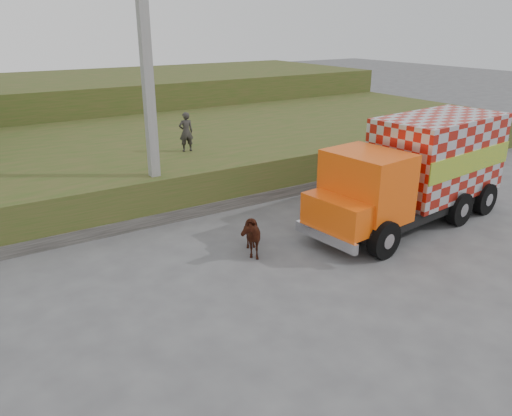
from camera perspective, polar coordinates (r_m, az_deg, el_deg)
ground at (r=13.69m, az=0.13°, el=-6.35°), size 120.00×120.00×0.00m
embankment at (r=22.00m, az=-14.20°, el=5.55°), size 40.00×12.00×1.50m
embankment_far at (r=33.27m, az=-21.28°, el=11.03°), size 40.00×12.00×3.00m
retaining_strip at (r=16.32m, az=-13.91°, el=-1.65°), size 16.00×0.50×0.40m
utility_pole at (r=16.03m, az=-12.15°, el=12.49°), size 1.20×0.30×8.00m
cargo_truck at (r=16.85m, az=18.03°, el=4.15°), size 7.75×3.30×3.36m
cow at (r=14.04m, az=-0.88°, el=-2.94°), size 1.12×1.57×1.20m
pedestrian at (r=19.42m, az=-8.00°, el=8.62°), size 0.60×0.44×1.51m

